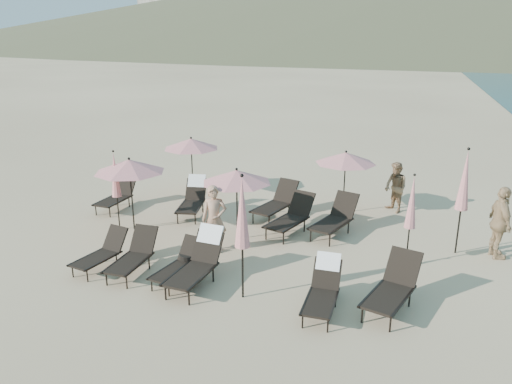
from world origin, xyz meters
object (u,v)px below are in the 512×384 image
(lounger_2, at_px, (179,264))
(lounger_7, at_px, (193,198))
(side_table_0, at_px, (188,263))
(umbrella_closed_1, at_px, (465,181))
(lounger_9, at_px, (291,216))
(beachgoer_b, at_px, (396,187))
(lounger_6, at_px, (117,195))
(lounger_3, at_px, (198,260))
(lounger_4, at_px, (323,288))
(umbrella_open_2, at_px, (191,144))
(umbrella_open_0, at_px, (129,166))
(umbrella_closed_3, at_px, (412,203))
(beachgoer_a, at_px, (214,219))
(umbrella_closed_0, at_px, (242,213))
(lounger_8, at_px, (276,202))
(umbrella_open_1, at_px, (237,176))
(umbrella_open_3, at_px, (346,158))
(lounger_10, at_px, (335,218))
(beachgoer_c, at_px, (500,223))
(lounger_5, at_px, (393,287))
(lounger_0, at_px, (102,252))
(umbrella_closed_2, at_px, (115,175))
(lounger_1, at_px, (133,255))
(side_table_1, at_px, (329,285))

(lounger_2, xyz_separation_m, lounger_7, (-1.53, 4.22, 0.12))
(side_table_0, bearing_deg, umbrella_closed_1, 26.24)
(lounger_9, distance_m, beachgoer_b, 3.86)
(lounger_2, height_order, lounger_6, lounger_6)
(lounger_3, relative_size, lounger_4, 1.19)
(lounger_6, height_order, beachgoer_b, beachgoer_b)
(umbrella_closed_1, bearing_deg, umbrella_open_2, 163.18)
(umbrella_open_0, bearing_deg, lounger_7, 56.36)
(umbrella_open_2, distance_m, umbrella_closed_3, 8.24)
(lounger_3, height_order, beachgoer_a, beachgoer_a)
(lounger_6, distance_m, umbrella_closed_0, 7.28)
(lounger_8, bearing_deg, lounger_7, -152.29)
(lounger_6, bearing_deg, umbrella_open_1, -11.77)
(lounger_9, relative_size, side_table_0, 4.15)
(umbrella_open_2, bearing_deg, lounger_9, -30.85)
(lounger_6, bearing_deg, umbrella_closed_0, -33.03)
(umbrella_open_1, xyz_separation_m, umbrella_open_3, (2.51, 3.00, -0.01))
(lounger_3, relative_size, lounger_10, 0.98)
(lounger_6, xyz_separation_m, lounger_7, (2.56, 0.26, 0.08))
(lounger_7, height_order, umbrella_closed_1, umbrella_closed_1)
(beachgoer_c, bearing_deg, beachgoer_a, 89.94)
(lounger_8, relative_size, beachgoer_b, 1.21)
(lounger_5, relative_size, beachgoer_a, 1.09)
(side_table_0, distance_m, beachgoer_c, 7.78)
(lounger_0, xyz_separation_m, beachgoer_b, (6.60, 6.24, 0.40))
(umbrella_closed_2, distance_m, umbrella_closed_3, 8.01)
(lounger_2, distance_m, lounger_8, 4.81)
(lounger_3, relative_size, lounger_8, 0.99)
(lounger_4, xyz_separation_m, umbrella_open_0, (-6.01, 2.80, 1.42))
(lounger_2, height_order, lounger_7, lounger_7)
(beachgoer_a, xyz_separation_m, beachgoer_c, (6.95, 1.74, 0.04))
(umbrella_open_1, relative_size, beachgoer_c, 1.09)
(lounger_1, bearing_deg, beachgoer_c, 22.44)
(lounger_6, xyz_separation_m, umbrella_open_3, (7.06, 1.74, 1.35))
(lounger_2, bearing_deg, side_table_1, 17.34)
(lounger_5, xyz_separation_m, beachgoer_c, (2.42, 3.34, 0.44))
(lounger_10, bearing_deg, umbrella_open_1, -137.38)
(lounger_4, relative_size, umbrella_closed_1, 0.58)
(lounger_10, xyz_separation_m, umbrella_closed_0, (-1.36, -4.14, 1.43))
(lounger_5, relative_size, umbrella_closed_2, 0.82)
(lounger_9, xyz_separation_m, umbrella_closed_0, (-0.14, -3.91, 1.44))
(umbrella_open_3, distance_m, umbrella_closed_3, 3.93)
(umbrella_closed_3, bearing_deg, side_table_0, -159.31)
(umbrella_closed_0, bearing_deg, lounger_6, 143.26)
(umbrella_open_1, bearing_deg, lounger_5, -30.93)
(lounger_7, distance_m, lounger_9, 3.36)
(lounger_2, xyz_separation_m, umbrella_open_2, (-2.36, 6.07, 1.43))
(lounger_5, distance_m, lounger_6, 9.58)
(umbrella_closed_2, relative_size, beachgoer_c, 1.26)
(lounger_5, distance_m, beachgoer_b, 6.15)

